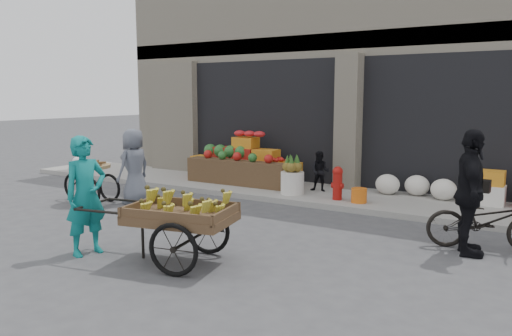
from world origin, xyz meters
The scene contains 15 objects.
ground centered at (0.00, 0.00, 0.00)m, with size 80.00×80.00×0.00m, color #424244.
sidewalk centered at (0.00, 4.10, 0.06)m, with size 18.00×2.20×0.12m, color gray.
building centered at (0.00, 8.03, 3.37)m, with size 14.00×6.45×7.00m.
fruit_display centered at (-2.48, 4.38, 0.67)m, with size 3.10×1.12×1.24m.
pineapple_bin centered at (-0.75, 3.60, 0.37)m, with size 0.52×0.52×0.50m, color silver.
fire_hydrant centered at (0.35, 3.55, 0.50)m, with size 0.22×0.22×0.71m.
orange_bucket centered at (0.85, 3.50, 0.27)m, with size 0.32×0.32×0.30m, color orange.
right_bay_goods centered at (2.61, 4.70, 0.41)m, with size 3.35×0.60×0.70m.
seated_person centered at (-0.35, 4.20, 0.58)m, with size 0.45×0.35×0.93m, color black.
banana_cart centered at (-0.10, -1.07, 0.73)m, with size 2.54×1.42×1.00m.
vendor_woman centered at (-1.49, -1.46, 0.87)m, with size 0.64×0.42×1.74m, color #107D7B.
tricycle_cart centered at (-4.29, 0.97, 0.57)m, with size 1.43×0.87×0.95m.
vendor_grey centered at (-3.44, 1.42, 0.81)m, with size 0.79×0.51×1.62m, color slate.
bicycle centered at (3.46, 1.82, 0.45)m, with size 0.60×1.72×0.90m, color black.
cyclist centered at (3.26, 1.42, 0.92)m, with size 1.08×0.45×1.85m, color black.
Camera 1 is at (4.34, -6.20, 2.31)m, focal length 35.00 mm.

